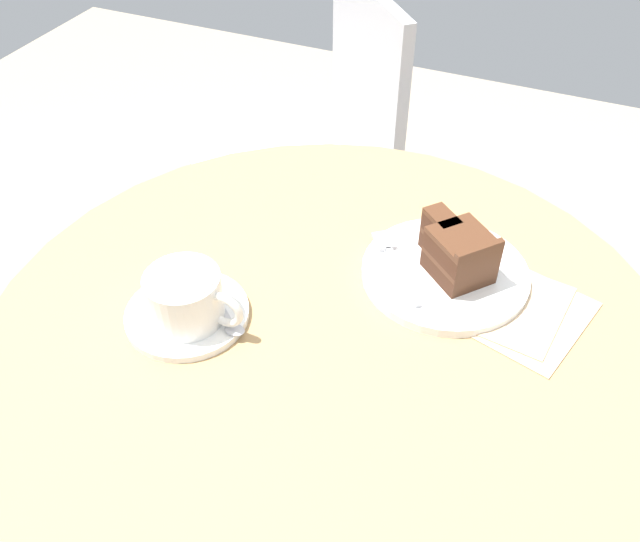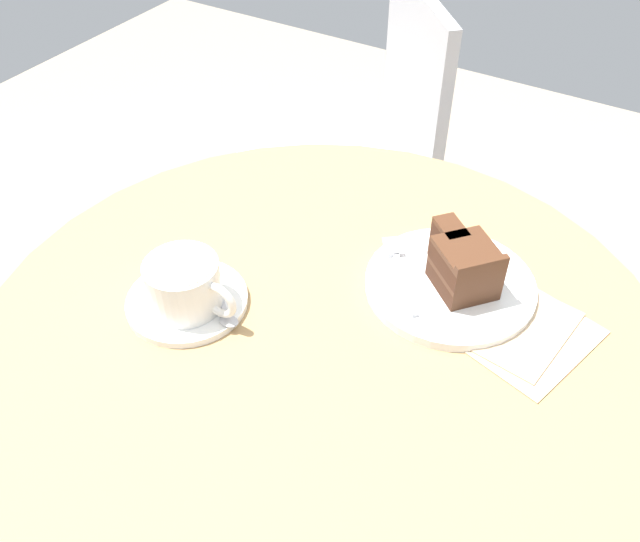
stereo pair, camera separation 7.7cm
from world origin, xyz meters
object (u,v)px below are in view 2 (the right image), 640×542
Objects in this scene: coffee_cup at (185,284)px; cake_slice at (463,264)px; saucer at (187,301)px; napkin at (513,325)px; cafe_chair at (367,155)px; cake_plate at (450,285)px; teaspoon at (222,303)px; fork at (399,265)px.

coffee_cup is 1.08× the size of cake_slice.
saucer is at bearing -144.89° from cake_slice.
coffee_cup is (0.01, -0.01, 0.04)m from saucer.
napkin is at bearing 26.81° from coffee_cup.
cake_plate is at bearing -5.78° from cafe_chair.
napkin is at bearing 65.57° from teaspoon.
fork is (0.18, 0.18, -0.03)m from coffee_cup.
cake_slice is at bearing 35.11° from saucer.
saucer is at bearing 140.57° from coffee_cup.
cake_plate reaches higher than napkin.
teaspoon is 0.78m from cafe_chair.
saucer is 1.23× the size of coffee_cup.
teaspoon is (0.04, 0.01, 0.01)m from saucer.
teaspoon is 0.87× the size of cake_slice.
cake_slice is at bearing 162.88° from napkin.
saucer is 0.32m from cake_slice.
teaspoon is at bearing 29.55° from coffee_cup.
fork is 0.14× the size of cafe_chair.
fork reaches higher than napkin.
fork is at bearing -172.73° from cake_plate.
teaspoon is 0.28m from cake_slice.
saucer is 0.26m from fork.
fork is 0.15m from napkin.
cake_slice is (0.25, 0.19, 0.00)m from coffee_cup.
fork is at bearing 44.80° from coffee_cup.
coffee_cup is at bearing -143.12° from cake_slice.
teaspoon is 0.33m from napkin.
cafe_chair is (-0.33, 0.55, -0.25)m from fork.
fork is at bearing -10.84° from cafe_chair.
fork is at bearing 86.60° from teaspoon.
napkin is at bearing 25.38° from saucer.
cafe_chair is at bearing 125.62° from cake_plate.
coffee_cup is at bearing 96.44° from fork.
teaspoon reaches higher than cake_plate.
fork is 0.65× the size of napkin.
teaspoon is 0.45× the size of cake_plate.
fork is at bearing 175.33° from napkin.
saucer is 0.17× the size of cafe_chair.
cake_plate is (0.25, 0.18, 0.00)m from saucer.
cake_slice is 0.08m from fork.
cake_plate is (0.24, 0.19, -0.03)m from coffee_cup.
saucer is 0.70× the size of cake_plate.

